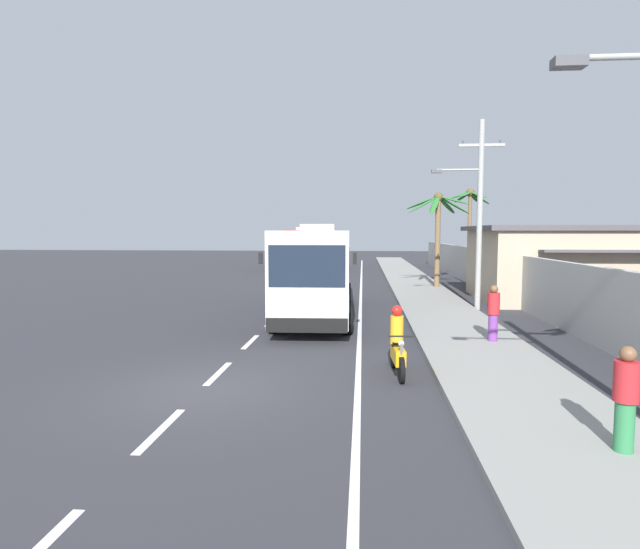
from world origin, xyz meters
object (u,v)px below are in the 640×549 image
coach_bus_far_lane (308,247)px  pedestrian_midwalk (626,397)px  pedestrian_near_kerb (493,312)px  utility_pole_mid (478,210)px  motorcycle_beside_bus (397,347)px  palm_second (438,219)px  coach_bus_foreground (317,268)px  roadside_building (598,263)px  palm_third (470,212)px

coach_bus_far_lane → pedestrian_midwalk: (9.14, -39.93, -1.02)m
pedestrian_near_kerb → utility_pole_mid: bearing=-91.5°
motorcycle_beside_bus → palm_second: palm_second is taller
coach_bus_foreground → coach_bus_far_lane: coach_bus_far_lane is taller
coach_bus_far_lane → motorcycle_beside_bus: bearing=-80.3°
coach_bus_foreground → palm_second: bearing=58.0°
motorcycle_beside_bus → palm_second: size_ratio=0.34×
coach_bus_foreground → roadside_building: size_ratio=0.89×
utility_pole_mid → coach_bus_far_lane: bearing=112.2°
pedestrian_midwalk → palm_third: size_ratio=0.26×
pedestrian_near_kerb → roadside_building: bearing=-119.2°
coach_bus_far_lane → utility_pole_mid: bearing=-67.8°
coach_bus_foreground → motorcycle_beside_bus: size_ratio=5.47×
pedestrian_near_kerb → palm_second: palm_second is taller
utility_pole_mid → palm_third: size_ratio=1.32×
pedestrian_midwalk → roadside_building: bearing=47.6°
utility_pole_mid → roadside_building: size_ratio=0.68×
palm_second → roadside_building: palm_second is taller
palm_second → pedestrian_midwalk: bearing=-91.3°
coach_bus_far_lane → roadside_building: size_ratio=0.96×
motorcycle_beside_bus → palm_third: bearing=74.3°
motorcycle_beside_bus → coach_bus_far_lane: bearing=99.7°
palm_third → roadside_building: (4.69, -7.74, -2.84)m
coach_bus_foreground → motorcycle_beside_bus: bearing=-72.0°
palm_third → roadside_building: bearing=-58.8°
motorcycle_beside_bus → pedestrian_near_kerb: 4.60m
palm_third → palm_second: bearing=-128.1°
pedestrian_near_kerb → palm_second: size_ratio=0.30×
pedestrian_midwalk → utility_pole_mid: (1.05, 14.91, 3.43)m
motorcycle_beside_bus → pedestrian_near_kerb: bearing=47.5°
coach_bus_foreground → palm_third: bearing=56.5°
utility_pole_mid → palm_second: 7.98m
coach_bus_far_lane → roadside_building: coach_bus_far_lane is taller
coach_bus_far_lane → palm_third: bearing=-48.8°
palm_third → motorcycle_beside_bus: bearing=-105.7°
coach_bus_far_lane → utility_pole_mid: size_ratio=1.41×
coach_bus_foreground → pedestrian_near_kerb: bearing=-40.7°
pedestrian_near_kerb → roadside_building: size_ratio=0.14×
pedestrian_midwalk → roadside_building: size_ratio=0.13×
palm_second → palm_third: bearing=51.9°
palm_third → roadside_building: palm_third is taller
motorcycle_beside_bus → pedestrian_near_kerb: size_ratio=1.15×
coach_bus_far_lane → palm_third: size_ratio=1.86×
coach_bus_foreground → roadside_building: (13.49, 5.55, -0.07)m
coach_bus_far_lane → pedestrian_near_kerb: 33.46m
motorcycle_beside_bus → utility_pole_mid: 11.93m
roadside_building → utility_pole_mid: bearing=-152.9°
coach_bus_foreground → pedestrian_near_kerb: (5.82, -5.00, -0.92)m
pedestrian_midwalk → roadside_building: roadside_building is taller
coach_bus_foreground → pedestrian_midwalk: size_ratio=6.65×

